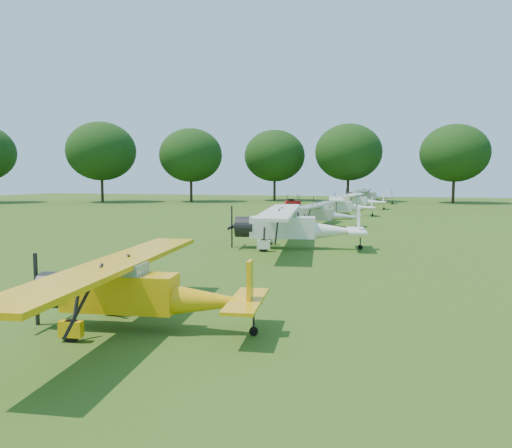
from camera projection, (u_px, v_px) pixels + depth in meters
The scene contains 9 objects.
ground at pixel (266, 247), 28.76m from camera, with size 160.00×160.00×0.00m, color #284B12.
tree_belt at pixel (331, 103), 27.12m from camera, with size 137.36×130.27×14.52m.
aircraft_2 at pixel (137, 287), 13.00m from camera, with size 6.32×10.03×1.97m.
aircraft_3 at pixel (293, 224), 27.96m from camera, with size 7.68×12.15×2.39m.
aircraft_4 at pixel (321, 213), 41.02m from camera, with size 6.10×9.72×1.91m.
aircraft_5 at pixel (342, 205), 52.03m from camera, with size 6.48×10.26×2.01m.
aircraft_6 at pixel (358, 200), 63.39m from camera, with size 6.52×10.37×2.05m.
aircraft_7 at pixel (368, 195), 76.36m from camera, with size 7.34×11.66×2.31m.
golf_cart at pixel (292, 202), 69.60m from camera, with size 2.34×1.94×1.74m.
Camera 1 is at (7.86, -27.42, 3.99)m, focal length 35.00 mm.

